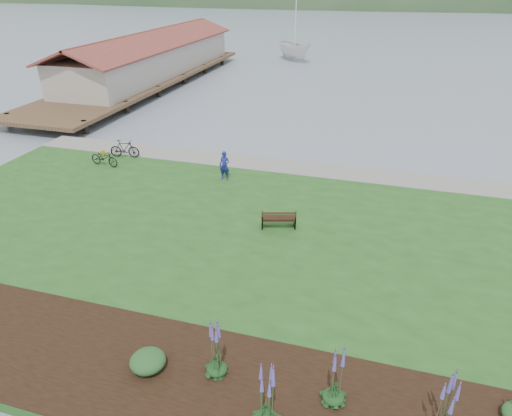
% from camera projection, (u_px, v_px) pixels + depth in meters
% --- Properties ---
extents(ground, '(600.00, 600.00, 0.00)m').
position_uv_depth(ground, '(258.00, 227.00, 21.93)').
color(ground, gray).
rests_on(ground, ground).
extents(lawn, '(34.00, 20.00, 0.40)m').
position_uv_depth(lawn, '(245.00, 245.00, 20.14)').
color(lawn, '#21531D').
rests_on(lawn, ground).
extents(shoreline_path, '(34.00, 2.20, 0.03)m').
position_uv_depth(shoreline_path, '(290.00, 167.00, 27.61)').
color(shoreline_path, gray).
rests_on(shoreline_path, lawn).
extents(garden_bed, '(24.00, 4.40, 0.04)m').
position_uv_depth(garden_bed, '(263.00, 398.00, 12.65)').
color(garden_bed, black).
rests_on(garden_bed, lawn).
extents(far_hillside, '(580.00, 80.00, 38.00)m').
position_uv_depth(far_hillside, '(445.00, 6.00, 161.64)').
color(far_hillside, '#2B4A29').
rests_on(far_hillside, ground).
extents(pier_pavilion, '(8.00, 36.00, 5.40)m').
position_uv_depth(pier_pavilion, '(151.00, 58.00, 49.14)').
color(pier_pavilion, '#4C3826').
rests_on(pier_pavilion, ground).
extents(park_bench, '(1.67, 1.05, 0.96)m').
position_uv_depth(park_bench, '(279.00, 219.00, 20.81)').
color(park_bench, '#311C13').
rests_on(park_bench, lawn).
extents(person, '(0.71, 0.49, 1.93)m').
position_uv_depth(person, '(224.00, 163.00, 25.56)').
color(person, navy).
rests_on(person, lawn).
extents(bicycle_a, '(0.92, 2.02, 1.02)m').
position_uv_depth(bicycle_a, '(104.00, 158.00, 27.57)').
color(bicycle_a, black).
rests_on(bicycle_a, lawn).
extents(bicycle_b, '(0.87, 1.96, 1.14)m').
position_uv_depth(bicycle_b, '(125.00, 149.00, 28.80)').
color(bicycle_b, black).
rests_on(bicycle_b, lawn).
extents(sailboat, '(16.02, 16.02, 29.60)m').
position_uv_depth(sailboat, '(294.00, 61.00, 62.81)').
color(sailboat, silver).
rests_on(sailboat, ground).
extents(pannier, '(0.30, 0.36, 0.33)m').
position_uv_depth(pannier, '(103.00, 153.00, 29.32)').
color(pannier, gold).
rests_on(pannier, lawn).
extents(echium_0, '(0.62, 0.62, 2.35)m').
position_uv_depth(echium_0, '(266.00, 395.00, 11.47)').
color(echium_0, '#143818').
rests_on(echium_0, garden_bed).
extents(echium_1, '(0.62, 0.62, 2.34)m').
position_uv_depth(echium_1, '(335.00, 377.00, 12.12)').
color(echium_1, '#143818').
rests_on(echium_1, garden_bed).
extents(echium_2, '(0.62, 0.62, 2.15)m').
position_uv_depth(echium_2, '(448.00, 409.00, 11.20)').
color(echium_2, '#143818').
rests_on(echium_2, garden_bed).
extents(echium_4, '(0.62, 0.62, 2.38)m').
position_uv_depth(echium_4, '(216.00, 347.00, 12.93)').
color(echium_4, '#143818').
rests_on(echium_4, garden_bed).
extents(shrub_0, '(1.07, 1.07, 0.54)m').
position_uv_depth(shrub_0, '(148.00, 361.00, 13.46)').
color(shrub_0, '#1E4C21').
rests_on(shrub_0, garden_bed).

